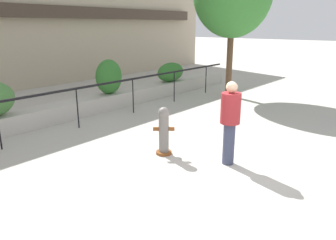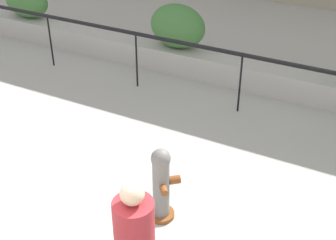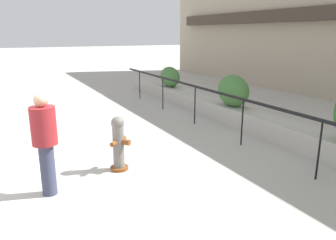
% 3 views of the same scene
% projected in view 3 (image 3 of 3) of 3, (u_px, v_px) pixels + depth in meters
% --- Properties ---
extents(ground_plane, '(120.00, 120.00, 0.00)m').
position_uv_depth(ground_plane, '(20.00, 187.00, 5.75)').
color(ground_plane, '#B2ADA3').
extents(planter_wall_low, '(18.00, 0.70, 0.50)m').
position_uv_depth(planter_wall_low, '(276.00, 129.00, 8.32)').
color(planter_wall_low, '#B7B2A8').
rests_on(planter_wall_low, ground).
extents(fence_railing_segment, '(15.00, 0.05, 1.15)m').
position_uv_depth(fence_railing_segment, '(243.00, 104.00, 7.64)').
color(fence_railing_segment, black).
rests_on(fence_railing_segment, ground).
extents(hedge_bush_0, '(1.22, 0.62, 0.80)m').
position_uv_depth(hedge_bush_0, '(170.00, 77.00, 13.21)').
color(hedge_bush_0, '#427538').
rests_on(hedge_bush_0, planter_wall_low).
extents(hedge_bush_1, '(1.22, 0.68, 0.93)m').
position_uv_depth(hedge_bush_1, '(233.00, 91.00, 9.68)').
color(hedge_bush_1, '#427538').
rests_on(hedge_bush_1, planter_wall_low).
extents(fire_hydrant, '(0.50, 0.50, 1.08)m').
position_uv_depth(fire_hydrant, '(119.00, 143.00, 6.35)').
color(fire_hydrant, brown).
rests_on(fire_hydrant, ground).
extents(pedestrian, '(0.57, 0.57, 1.73)m').
position_uv_depth(pedestrian, '(45.00, 138.00, 5.25)').
color(pedestrian, '#383D56').
rests_on(pedestrian, ground).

